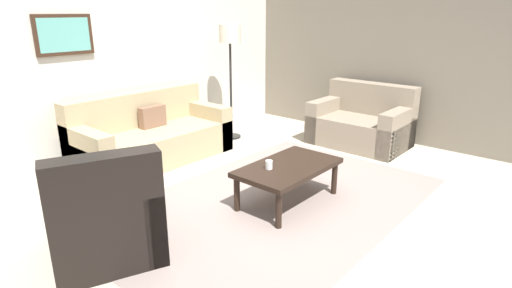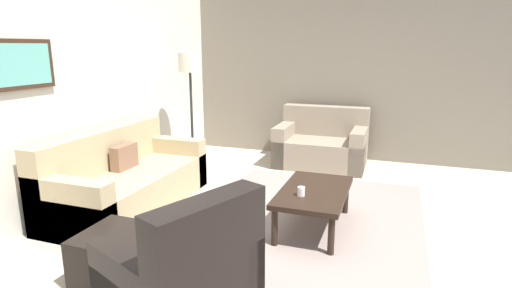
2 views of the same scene
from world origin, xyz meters
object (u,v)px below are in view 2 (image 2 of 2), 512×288
Objects in this scene: coffee_table at (314,194)px; cup at (301,191)px; couch_main at (123,181)px; lamp_standing at (190,75)px; armchair_leather at (186,285)px; couch_loveseat at (322,146)px; ottoman at (119,257)px; framed_artwork at (23,64)px.

cup is (-0.21, 0.08, 0.09)m from coffee_table.
couch_main is 1.80m from lamp_standing.
armchair_leather reaches higher than cup.
couch_loveseat is 2.38× the size of ottoman.
couch_loveseat is 0.78× the size of lamp_standing.
armchair_leather is at bearing 178.28° from couch_loveseat.
couch_main is 2.98× the size of framed_artwork.
couch_main is 1.51× the size of couch_loveseat.
ottoman is at bearing -163.60° from lamp_standing.
lamp_standing is at bearing 52.77° from cup.
coffee_table is at bearing -14.87° from armchair_leather.
cup is 2.63m from lamp_standing.
couch_main is 1.59m from framed_artwork.
cup is (1.23, -1.15, 0.25)m from ottoman.
coffee_table is at bearing -40.50° from ottoman.
framed_artwork is (0.87, 2.13, 1.32)m from armchair_leather.
couch_main is at bearing 143.33° from couch_loveseat.
cup is (1.55, -0.38, 0.15)m from armchair_leather.
ottoman is at bearing 139.50° from coffee_table.
lamp_standing reaches higher than ottoman.
framed_artwork reaches higher than coffee_table.
armchair_leather is 1.60m from cup.
couch_loveseat is at bearing -35.11° from framed_artwork.
lamp_standing is 2.25m from framed_artwork.
framed_artwork reaches higher than couch_main.
couch_main is at bearing 46.72° from armchair_leather.
couch_loveseat reaches higher than ottoman.
couch_main is 1.18× the size of lamp_standing.
couch_loveseat is 4.08m from armchair_leather.
lamp_standing is (3.03, 1.56, 1.10)m from armchair_leather.
cup is at bearing -91.82° from couch_main.
framed_artwork is (-0.68, 2.52, 1.18)m from cup.
cup is (-0.07, -2.10, 0.16)m from couch_main.
ottoman is (0.32, 0.77, -0.11)m from armchair_leather.
ottoman is at bearing -111.89° from framed_artwork.
armchair_leather is 11.98× the size of cup.
coffee_table is 2.61m from lamp_standing.
armchair_leather is at bearing 165.13° from coffee_table.
coffee_table is (-2.32, -0.34, 0.06)m from couch_loveseat.
couch_main reaches higher than coffee_table.
framed_artwork is at bearing 165.16° from lamp_standing.
couch_main is 1.93× the size of armchair_leather.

